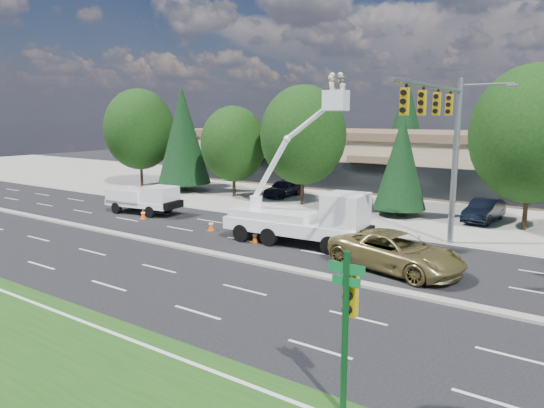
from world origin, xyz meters
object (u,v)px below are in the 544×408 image
Objects in this scene: signal_mast at (447,135)px; bucket_truck at (307,211)px; minivan at (396,252)px; street_sign_pole at (347,315)px; utility_pickup at (146,202)px.

bucket_truck is at bearing -156.57° from signal_mast.
signal_mast is 6.75m from minivan.
minivan is at bearing -101.42° from signal_mast.
bucket_truck is 5.86m from minivan.
bucket_truck reaches higher than signal_mast.
street_sign_pole is at bearing -152.87° from minivan.
bucket_truck is (13.98, -1.06, 1.07)m from utility_pickup.
utility_pickup is 0.89× the size of minivan.
minivan is at bearing -14.28° from utility_pickup.
bucket_truck reaches higher than street_sign_pole.
utility_pickup reaches higher than minivan.
minivan is (-0.86, -4.24, -5.18)m from signal_mast.
signal_mast is at bearing -2.11° from utility_pickup.
signal_mast is 1.11× the size of bucket_truck.
utility_pickup is (-20.41, -1.73, -5.20)m from signal_mast.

